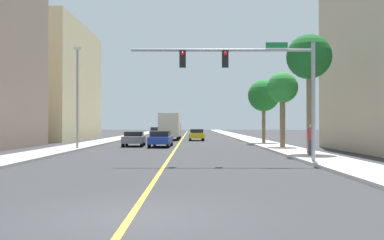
{
  "coord_description": "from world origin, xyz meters",
  "views": [
    {
      "loc": [
        1.31,
        -9.18,
        1.97
      ],
      "look_at": [
        1.35,
        18.02,
        2.23
      ],
      "focal_mm": 39.87,
      "sensor_mm": 36.0,
      "label": 1
    }
  ],
  "objects_px": {
    "delivery_truck": "(169,126)",
    "palm_near": "(308,58)",
    "palm_far": "(263,96)",
    "car_yellow": "(196,135)",
    "car_gray": "(133,139)",
    "car_silver": "(156,132)",
    "street_lamp": "(77,92)",
    "pedestrian": "(310,140)",
    "car_blue": "(160,139)",
    "palm_mid": "(282,89)",
    "traffic_signal_mast": "(256,73)"
  },
  "relations": [
    {
      "from": "delivery_truck",
      "to": "pedestrian",
      "type": "height_order",
      "value": "delivery_truck"
    },
    {
      "from": "street_lamp",
      "to": "car_yellow",
      "type": "distance_m",
      "value": 20.8
    },
    {
      "from": "car_silver",
      "to": "car_yellow",
      "type": "height_order",
      "value": "car_silver"
    },
    {
      "from": "traffic_signal_mast",
      "to": "car_yellow",
      "type": "height_order",
      "value": "traffic_signal_mast"
    },
    {
      "from": "street_lamp",
      "to": "delivery_truck",
      "type": "bearing_deg",
      "value": 73.48
    },
    {
      "from": "palm_far",
      "to": "palm_near",
      "type": "bearing_deg",
      "value": -88.88
    },
    {
      "from": "street_lamp",
      "to": "traffic_signal_mast",
      "type": "bearing_deg",
      "value": -43.27
    },
    {
      "from": "car_silver",
      "to": "car_blue",
      "type": "xyz_separation_m",
      "value": [
        2.4,
        -25.24,
        -0.06
      ]
    },
    {
      "from": "delivery_truck",
      "to": "car_gray",
      "type": "bearing_deg",
      "value": -98.08
    },
    {
      "from": "car_silver",
      "to": "pedestrian",
      "type": "distance_m",
      "value": 38.93
    },
    {
      "from": "car_silver",
      "to": "car_yellow",
      "type": "distance_m",
      "value": 12.36
    },
    {
      "from": "car_silver",
      "to": "car_yellow",
      "type": "xyz_separation_m",
      "value": [
        5.62,
        -11.01,
        -0.07
      ]
    },
    {
      "from": "car_gray",
      "to": "palm_mid",
      "type": "bearing_deg",
      "value": -16.12
    },
    {
      "from": "palm_near",
      "to": "car_gray",
      "type": "relative_size",
      "value": 1.92
    },
    {
      "from": "palm_near",
      "to": "palm_far",
      "type": "relative_size",
      "value": 1.21
    },
    {
      "from": "palm_mid",
      "to": "delivery_truck",
      "type": "xyz_separation_m",
      "value": [
        -10.08,
        18.49,
        -3.1
      ]
    },
    {
      "from": "palm_mid",
      "to": "car_silver",
      "type": "relative_size",
      "value": 1.52
    },
    {
      "from": "car_yellow",
      "to": "pedestrian",
      "type": "relative_size",
      "value": 2.11
    },
    {
      "from": "traffic_signal_mast",
      "to": "car_yellow",
      "type": "bearing_deg",
      "value": 95.2
    },
    {
      "from": "street_lamp",
      "to": "palm_near",
      "type": "height_order",
      "value": "street_lamp"
    },
    {
      "from": "street_lamp",
      "to": "palm_far",
      "type": "distance_m",
      "value": 18.57
    },
    {
      "from": "car_silver",
      "to": "pedestrian",
      "type": "bearing_deg",
      "value": -72.17
    },
    {
      "from": "palm_far",
      "to": "pedestrian",
      "type": "relative_size",
      "value": 3.4
    },
    {
      "from": "palm_far",
      "to": "car_yellow",
      "type": "relative_size",
      "value": 1.61
    },
    {
      "from": "pedestrian",
      "to": "palm_mid",
      "type": "bearing_deg",
      "value": 165.14
    },
    {
      "from": "palm_near",
      "to": "palm_far",
      "type": "xyz_separation_m",
      "value": [
        -0.3,
        15.26,
        -1.41
      ]
    },
    {
      "from": "delivery_truck",
      "to": "palm_near",
      "type": "bearing_deg",
      "value": -67.95
    },
    {
      "from": "street_lamp",
      "to": "palm_far",
      "type": "xyz_separation_m",
      "value": [
        15.9,
        9.58,
        0.32
      ]
    },
    {
      "from": "palm_near",
      "to": "street_lamp",
      "type": "bearing_deg",
      "value": 160.68
    },
    {
      "from": "palm_far",
      "to": "car_yellow",
      "type": "distance_m",
      "value": 11.58
    },
    {
      "from": "palm_near",
      "to": "delivery_truck",
      "type": "distance_m",
      "value": 28.37
    },
    {
      "from": "car_gray",
      "to": "car_silver",
      "type": "bearing_deg",
      "value": 87.78
    },
    {
      "from": "delivery_truck",
      "to": "pedestrian",
      "type": "bearing_deg",
      "value": -70.26
    },
    {
      "from": "palm_mid",
      "to": "street_lamp",
      "type": "bearing_deg",
      "value": -173.11
    },
    {
      "from": "street_lamp",
      "to": "pedestrian",
      "type": "distance_m",
      "value": 17.88
    },
    {
      "from": "street_lamp",
      "to": "car_silver",
      "type": "xyz_separation_m",
      "value": [
        3.71,
        29.23,
        -3.65
      ]
    },
    {
      "from": "palm_far",
      "to": "car_gray",
      "type": "relative_size",
      "value": 1.59
    },
    {
      "from": "traffic_signal_mast",
      "to": "delivery_truck",
      "type": "bearing_deg",
      "value": 100.62
    },
    {
      "from": "traffic_signal_mast",
      "to": "car_blue",
      "type": "xyz_separation_m",
      "value": [
        -5.91,
        15.3,
        -3.79
      ]
    },
    {
      "from": "palm_near",
      "to": "pedestrian",
      "type": "xyz_separation_m",
      "value": [
        -0.47,
        -2.11,
        -5.1
      ]
    },
    {
      "from": "palm_mid",
      "to": "car_blue",
      "type": "xyz_separation_m",
      "value": [
        -10.04,
        2.04,
        -4.1
      ]
    },
    {
      "from": "palm_far",
      "to": "car_blue",
      "type": "bearing_deg",
      "value": -150.28
    },
    {
      "from": "car_blue",
      "to": "street_lamp",
      "type": "bearing_deg",
      "value": -144.67
    },
    {
      "from": "traffic_signal_mast",
      "to": "car_silver",
      "type": "height_order",
      "value": "traffic_signal_mast"
    },
    {
      "from": "palm_far",
      "to": "car_silver",
      "type": "xyz_separation_m",
      "value": [
        -12.19,
        19.65,
        -3.97
      ]
    },
    {
      "from": "traffic_signal_mast",
      "to": "palm_near",
      "type": "relative_size",
      "value": 1.23
    },
    {
      "from": "traffic_signal_mast",
      "to": "palm_mid",
      "type": "xyz_separation_m",
      "value": [
        4.13,
        13.26,
        0.3
      ]
    },
    {
      "from": "car_yellow",
      "to": "palm_mid",
      "type": "bearing_deg",
      "value": -68.71
    },
    {
      "from": "car_blue",
      "to": "car_yellow",
      "type": "distance_m",
      "value": 14.59
    },
    {
      "from": "car_blue",
      "to": "car_yellow",
      "type": "height_order",
      "value": "car_yellow"
    }
  ]
}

